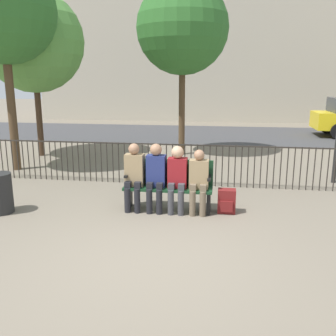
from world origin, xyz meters
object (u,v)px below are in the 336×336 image
park_bench (169,183)px  seated_person_0 (134,173)px  seated_person_3 (199,178)px  tree_0 (33,42)px  backpack (227,201)px  seated_person_1 (156,174)px  tree_1 (2,10)px  seated_person_2 (177,175)px  tree_2 (182,28)px

park_bench → seated_person_0: seated_person_0 is taller
seated_person_3 → tree_0: (-5.30, 4.54, 2.81)m
park_bench → backpack: (1.06, -0.05, -0.28)m
seated_person_1 → tree_0: 6.97m
tree_1 → park_bench: bearing=-29.2°
park_bench → tree_1: size_ratio=0.30×
seated_person_1 → seated_person_2: seated_person_1 is taller
seated_person_1 → park_bench: bearing=30.3°
seated_person_0 → tree_2: tree_2 is taller
seated_person_0 → tree_2: (0.25, 5.39, 3.16)m
seated_person_1 → seated_person_2: 0.39m
seated_person_0 → seated_person_1: size_ratio=1.00×
seated_person_0 → tree_0: 6.72m
seated_person_3 → tree_0: 7.52m
tree_1 → backpack: bearing=-24.7°
park_bench → seated_person_2: bearing=-36.2°
park_bench → tree_2: tree_2 is taller
park_bench → seated_person_1: bearing=-149.7°
park_bench → seated_person_1: seated_person_1 is taller
seated_person_0 → backpack: 1.75m
tree_2 → backpack: bearing=-74.9°
park_bench → seated_person_2: 0.29m
seated_person_1 → seated_person_2: (0.39, -0.00, -0.01)m
seated_person_3 → seated_person_1: bearing=179.6°
park_bench → tree_2: (-0.37, 5.27, 3.36)m
seated_person_3 → tree_2: (-0.93, 5.40, 3.21)m
seated_person_0 → seated_person_2: 0.79m
park_bench → tree_0: 7.12m
backpack → seated_person_2: bearing=-174.9°
seated_person_3 → tree_1: size_ratio=0.22×
park_bench → seated_person_3: size_ratio=1.39×
seated_person_3 → tree_1: 6.62m
backpack → tree_0: (-5.81, 4.45, 3.24)m
tree_2 → tree_1: bearing=-146.2°
seated_person_3 → tree_1: tree_1 is taller
park_bench → tree_0: (-4.74, 4.41, 2.96)m
park_bench → seated_person_1: 0.32m
seated_person_1 → backpack: seated_person_1 is taller
park_bench → backpack: bearing=-2.5°
seated_person_3 → tree_1: bearing=152.4°
backpack → seated_person_3: bearing=-170.7°
tree_0 → seated_person_2: bearing=-42.7°
seated_person_2 → seated_person_1: bearing=179.8°
seated_person_2 → backpack: bearing=5.1°
seated_person_1 → seated_person_2: size_ratio=1.03×
seated_person_3 → seated_person_0: bearing=179.8°
seated_person_2 → tree_2: 6.28m
seated_person_1 → tree_1: size_ratio=0.23×
tree_1 → seated_person_2: bearing=-29.5°
park_bench → tree_2: bearing=94.0°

